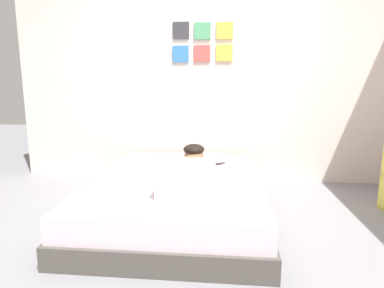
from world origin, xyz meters
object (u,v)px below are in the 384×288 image
at_px(bed, 178,196).
at_px(cell_phone, 187,180).
at_px(person_lying, 190,171).
at_px(pillow, 204,158).
at_px(coffee_cup, 194,160).

distance_m(bed, cell_phone, 0.22).
bearing_deg(person_lying, pillow, 84.43).
bearing_deg(person_lying, coffee_cup, 92.52).
relative_size(pillow, person_lying, 0.57).
bearing_deg(pillow, coffee_cup, -159.04).
height_order(person_lying, coffee_cup, person_lying).
relative_size(person_lying, cell_phone, 6.57).
bearing_deg(cell_phone, person_lying, -68.62).
bearing_deg(person_lying, cell_phone, 111.38).
bearing_deg(coffee_cup, cell_phone, -90.33).
bearing_deg(pillow, cell_phone, -99.27).
relative_size(person_lying, coffee_cup, 7.36).
xyz_separation_m(pillow, coffee_cup, (-0.10, -0.04, -0.02)).
xyz_separation_m(person_lying, cell_phone, (-0.03, 0.09, -0.10)).
bearing_deg(pillow, person_lying, -95.57).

